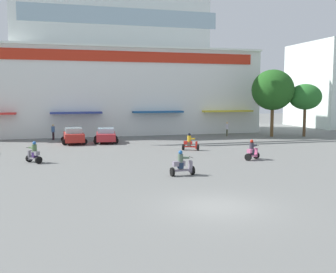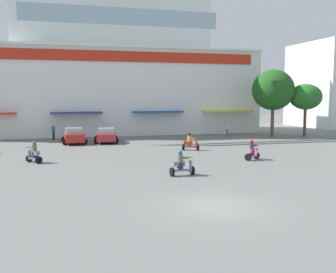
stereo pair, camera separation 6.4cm
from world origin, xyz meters
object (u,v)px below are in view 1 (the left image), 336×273
plaza_tree_3 (305,97)px  pedestrian_1 (227,128)px  scooter_rider_1 (182,165)px  scooter_rider_3 (252,151)px  pedestrian_0 (53,131)px  parked_car_0 (74,136)px  parked_car_1 (106,135)px  scooter_rider_2 (190,143)px  plaza_tree_1 (273,90)px  scooter_rider_0 (34,154)px

plaza_tree_3 → pedestrian_1: (-8.42, 2.70, -3.57)m
scooter_rider_1 → scooter_rider_3: size_ratio=1.00×
pedestrian_0 → scooter_rider_1: bearing=-70.4°
parked_car_0 → scooter_rider_1: size_ratio=2.70×
parked_car_0 → parked_car_1: parked_car_0 is taller
scooter_rider_1 → pedestrian_1: size_ratio=0.91×
parked_car_0 → scooter_rider_2: parked_car_0 is taller
plaza_tree_3 → parked_car_1: bearing=-180.0°
plaza_tree_1 → scooter_rider_1: plaza_tree_1 is taller
scooter_rider_1 → parked_car_0: bearing=107.7°
scooter_rider_2 → scooter_rider_3: 6.63m
parked_car_1 → pedestrian_1: (14.33, 2.72, 0.22)m
scooter_rider_1 → pedestrian_0: pedestrian_0 is taller
scooter_rider_1 → pedestrian_1: pedestrian_1 is taller
pedestrian_1 → scooter_rider_0: bearing=-146.8°
parked_car_1 → pedestrian_0: pedestrian_0 is taller
plaza_tree_1 → scooter_rider_0: (-25.35, -11.70, -4.69)m
pedestrian_0 → pedestrian_1: bearing=-3.5°
pedestrian_0 → scooter_rider_3: bearing=-50.5°
plaza_tree_1 → scooter_rider_0: bearing=-155.2°
plaza_tree_3 → scooter_rider_3: bearing=-134.9°
parked_car_1 → plaza_tree_1: bearing=2.9°
pedestrian_0 → plaza_tree_3: bearing=-8.0°
pedestrian_0 → parked_car_0: bearing=-62.3°
scooter_rider_1 → scooter_rider_2: size_ratio=1.01×
scooter_rider_2 → parked_car_0: bearing=141.4°
plaza_tree_1 → pedestrian_1: size_ratio=4.58×
parked_car_1 → scooter_rider_2: scooter_rider_2 is taller
scooter_rider_2 → pedestrian_0: bearing=135.3°
plaza_tree_1 → scooter_rider_1: size_ratio=5.04×
scooter_rider_0 → scooter_rider_3: scooter_rider_0 is taller
plaza_tree_1 → scooter_rider_2: 15.98m
scooter_rider_0 → pedestrian_0: 14.71m
plaza_tree_1 → scooter_rider_3: (-9.88, -14.49, -4.71)m
parked_car_1 → pedestrian_0: 6.47m
scooter_rider_2 → pedestrian_1: pedestrian_1 is taller
scooter_rider_0 → scooter_rider_3: size_ratio=1.02×
pedestrian_0 → scooter_rider_0: bearing=-94.2°
parked_car_1 → scooter_rider_2: size_ratio=2.71×
scooter_rider_3 → scooter_rider_2: bearing=115.1°
scooter_rider_2 → pedestrian_0: (-11.57, 11.45, 0.35)m
parked_car_0 → scooter_rider_2: size_ratio=2.73×
plaza_tree_1 → parked_car_1: (-19.12, -0.96, -4.59)m
parked_car_0 → pedestrian_1: bearing=8.5°
scooter_rider_1 → scooter_rider_2: 10.88m
plaza_tree_1 → pedestrian_0: bearing=173.0°
scooter_rider_0 → pedestrian_1: 24.57m
scooter_rider_3 → scooter_rider_1: bearing=-148.2°
plaza_tree_1 → pedestrian_0: plaza_tree_1 is taller
scooter_rider_2 → pedestrian_1: (7.90, 10.24, 0.35)m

